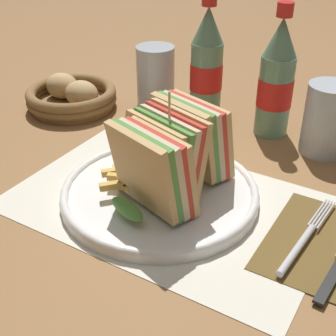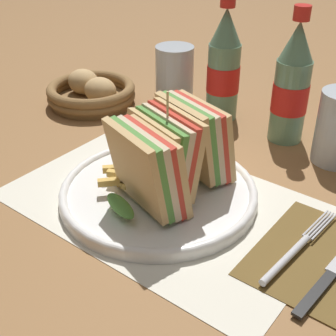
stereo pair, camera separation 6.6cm
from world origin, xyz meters
The scene contains 13 objects.
ground_plane centered at (0.00, 0.00, 0.00)m, with size 4.00×4.00×0.00m, color olive.
placemat centered at (0.02, 0.02, 0.00)m, with size 0.43×0.28×0.00m.
plate_main centered at (0.00, 0.02, 0.01)m, with size 0.28×0.28×0.02m.
club_sandwich centered at (0.01, 0.03, 0.07)m, with size 0.13×0.21×0.15m.
fries_pile centered at (-0.04, 0.01, 0.03)m, with size 0.10×0.10×0.02m.
ketchup_blob centered at (-0.03, 0.04, 0.03)m, with size 0.04×0.03×0.01m.
napkin centered at (0.23, 0.04, 0.00)m, with size 0.14×0.18×0.00m.
fork centered at (0.20, 0.02, 0.01)m, with size 0.02×0.17×0.01m.
coke_bottle_near centered at (-0.07, 0.31, 0.10)m, with size 0.06×0.06×0.23m.
coke_bottle_far centered at (0.06, 0.30, 0.10)m, with size 0.06×0.06×0.23m.
glass_near centered at (0.16, 0.28, 0.05)m, with size 0.07×0.07×0.12m.
glass_far centered at (-0.18, 0.30, 0.06)m, with size 0.07×0.07×0.12m.
bread_basket centered at (-0.31, 0.20, 0.02)m, with size 0.18×0.18×0.06m.
Camera 1 is at (0.29, -0.44, 0.38)m, focal length 50.00 mm.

